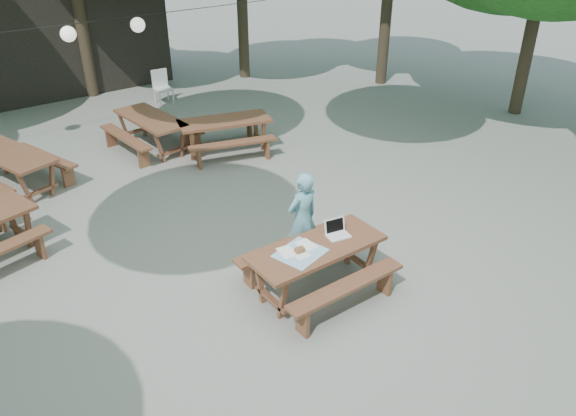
% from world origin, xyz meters
% --- Properties ---
extents(ground, '(80.00, 80.00, 0.00)m').
position_xyz_m(ground, '(0.00, 0.00, 0.00)').
color(ground, slate).
rests_on(ground, ground).
extents(pavilion, '(6.00, 3.00, 2.80)m').
position_xyz_m(pavilion, '(0.50, 10.50, 1.40)').
color(pavilion, black).
rests_on(pavilion, ground).
extents(main_picnic_table, '(2.00, 1.58, 0.75)m').
position_xyz_m(main_picnic_table, '(0.54, -1.79, 0.39)').
color(main_picnic_table, '#522C1D').
rests_on(main_picnic_table, ground).
extents(picnic_table_ne, '(2.26, 2.03, 0.75)m').
position_xyz_m(picnic_table_ne, '(2.04, 3.32, 0.39)').
color(picnic_table_ne, '#522C1D').
rests_on(picnic_table_ne, ground).
extents(picnic_table_far_w, '(2.09, 2.29, 0.75)m').
position_xyz_m(picnic_table_far_w, '(-2.19, 4.19, 0.39)').
color(picnic_table_far_w, '#522C1D').
rests_on(picnic_table_far_w, ground).
extents(picnic_table_far_e, '(1.75, 2.07, 0.75)m').
position_xyz_m(picnic_table_far_e, '(0.79, 4.43, 0.39)').
color(picnic_table_far_e, '#522C1D').
rests_on(picnic_table_far_e, ground).
extents(woman, '(0.58, 0.40, 1.53)m').
position_xyz_m(woman, '(0.83, -1.08, 0.76)').
color(woman, '#65A3B8').
rests_on(woman, ground).
extents(plastic_chair, '(0.46, 0.46, 0.90)m').
position_xyz_m(plastic_chair, '(2.34, 7.16, 0.26)').
color(plastic_chair, silver).
rests_on(plastic_chair, ground).
extents(laptop, '(0.37, 0.32, 0.24)m').
position_xyz_m(laptop, '(0.96, -1.72, 0.81)').
color(laptop, white).
rests_on(laptop, main_picnic_table).
extents(tabletop_clutter, '(0.77, 0.70, 0.08)m').
position_xyz_m(tabletop_clutter, '(0.25, -1.78, 0.76)').
color(tabletop_clutter, '#3A8FC7').
rests_on(tabletop_clutter, main_picnic_table).
extents(paper_lanterns, '(9.00, 0.34, 0.38)m').
position_xyz_m(paper_lanterns, '(-0.19, 6.00, 2.40)').
color(paper_lanterns, black).
rests_on(paper_lanterns, ground).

